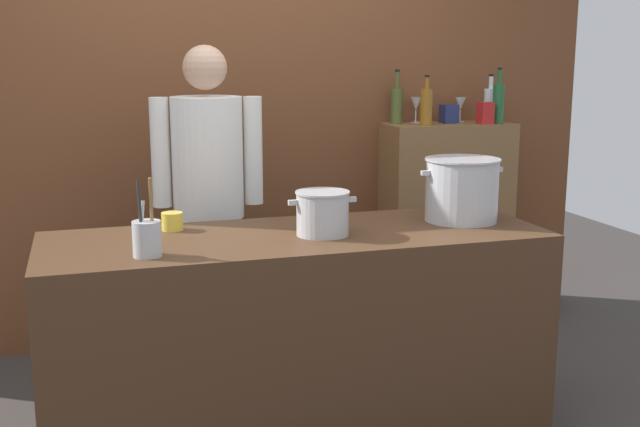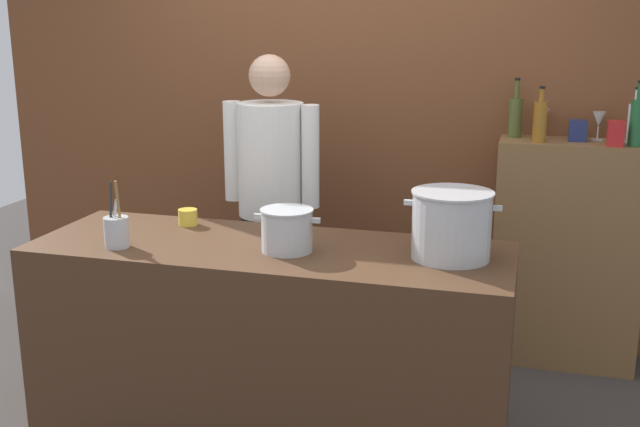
{
  "view_description": "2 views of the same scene",
  "coord_description": "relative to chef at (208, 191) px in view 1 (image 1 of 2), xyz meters",
  "views": [
    {
      "loc": [
        -0.81,
        -2.97,
        1.62
      ],
      "look_at": [
        0.19,
        0.31,
        0.91
      ],
      "focal_mm": 43.71,
      "sensor_mm": 36.0,
      "label": 1
    },
    {
      "loc": [
        1.05,
        -2.95,
        1.85
      ],
      "look_at": [
        0.13,
        0.33,
        0.97
      ],
      "focal_mm": 43.3,
      "sensor_mm": 36.0,
      "label": 2
    }
  ],
  "objects": [
    {
      "name": "brick_back_panel",
      "position": [
        0.24,
        0.67,
        0.54
      ],
      "size": [
        4.4,
        0.1,
        3.0
      ],
      "primitive_type": "cube",
      "color": "brown",
      "rests_on": "ground_plane"
    },
    {
      "name": "prep_counter",
      "position": [
        0.24,
        -0.73,
        -0.51
      ],
      "size": [
        2.04,
        0.7,
        0.9
      ],
      "primitive_type": "cube",
      "color": "#472D1C",
      "rests_on": "ground_plane"
    },
    {
      "name": "bar_cabinet",
      "position": [
        1.5,
        0.46,
        -0.36
      ],
      "size": [
        0.76,
        0.32,
        1.22
      ],
      "primitive_type": "cube",
      "color": "brown",
      "rests_on": "ground_plane"
    },
    {
      "name": "chef",
      "position": [
        0.0,
        0.0,
        0.0
      ],
      "size": [
        0.53,
        0.38,
        1.66
      ],
      "rotation": [
        0.0,
        0.0,
        3.03
      ],
      "color": "black",
      "rests_on": "ground_plane"
    },
    {
      "name": "stockpot_large",
      "position": [
        1.0,
        -0.69,
        0.07
      ],
      "size": [
        0.39,
        0.33,
        0.27
      ],
      "color": "#B7BABF",
      "rests_on": "prep_counter"
    },
    {
      "name": "stockpot_small",
      "position": [
        0.34,
        -0.78,
        0.02
      ],
      "size": [
        0.28,
        0.22,
        0.18
      ],
      "color": "#B7BABF",
      "rests_on": "prep_counter"
    },
    {
      "name": "utensil_crock",
      "position": [
        -0.37,
        -0.92,
        0.01
      ],
      "size": [
        0.1,
        0.1,
        0.29
      ],
      "color": "#B7BABF",
      "rests_on": "prep_counter"
    },
    {
      "name": "butter_jar",
      "position": [
        -0.23,
        -0.52,
        -0.03
      ],
      "size": [
        0.09,
        0.09,
        0.07
      ],
      "primitive_type": "cylinder",
      "color": "yellow",
      "rests_on": "prep_counter"
    },
    {
      "name": "wine_bottle_clear",
      "position": [
        1.78,
        0.48,
        0.36
      ],
      "size": [
        0.08,
        0.08,
        0.28
      ],
      "color": "silver",
      "rests_on": "bar_cabinet"
    },
    {
      "name": "wine_bottle_olive",
      "position": [
        1.19,
        0.51,
        0.37
      ],
      "size": [
        0.07,
        0.07,
        0.31
      ],
      "color": "#475123",
      "rests_on": "bar_cabinet"
    },
    {
      "name": "wine_bottle_green",
      "position": [
        1.77,
        0.37,
        0.38
      ],
      "size": [
        0.07,
        0.07,
        0.32
      ],
      "color": "#1E592D",
      "rests_on": "bar_cabinet"
    },
    {
      "name": "wine_bottle_amber",
      "position": [
        1.32,
        0.38,
        0.36
      ],
      "size": [
        0.07,
        0.07,
        0.28
      ],
      "color": "#8C5919",
      "rests_on": "bar_cabinet"
    },
    {
      "name": "wine_glass_short",
      "position": [
        1.61,
        0.53,
        0.35
      ],
      "size": [
        0.07,
        0.07,
        0.15
      ],
      "color": "silver",
      "rests_on": "bar_cabinet"
    },
    {
      "name": "wine_glass_tall",
      "position": [
        1.33,
        0.55,
        0.36
      ],
      "size": [
        0.07,
        0.07,
        0.15
      ],
      "color": "silver",
      "rests_on": "bar_cabinet"
    },
    {
      "name": "spice_tin_navy",
      "position": [
        1.51,
        0.47,
        0.31
      ],
      "size": [
        0.09,
        0.09,
        0.11
      ],
      "primitive_type": "cube",
      "color": "navy",
      "rests_on": "bar_cabinet"
    },
    {
      "name": "spice_tin_red",
      "position": [
        1.68,
        0.35,
        0.32
      ],
      "size": [
        0.08,
        0.08,
        0.13
      ],
      "primitive_type": "cube",
      "color": "red",
      "rests_on": "bar_cabinet"
    }
  ]
}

